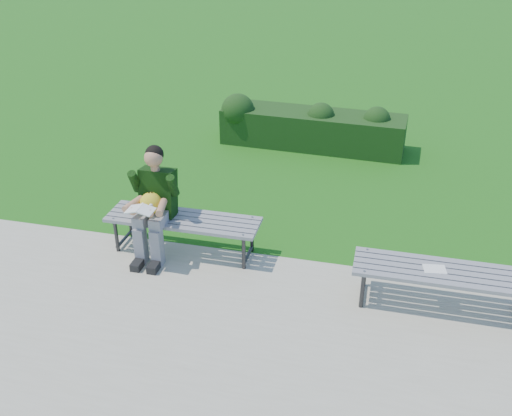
{
  "coord_description": "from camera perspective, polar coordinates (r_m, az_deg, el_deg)",
  "views": [
    {
      "loc": [
        1.3,
        -5.56,
        3.7
      ],
      "look_at": [
        -0.04,
        -0.1,
        0.69
      ],
      "focal_mm": 40.0,
      "sensor_mm": 36.0,
      "label": 1
    }
  ],
  "objects": [
    {
      "name": "hedge",
      "position": [
        9.82,
        5.23,
        8.14
      ],
      "size": [
        3.14,
        0.93,
        0.85
      ],
      "color": "#113D0F",
      "rests_on": "ground"
    },
    {
      "name": "seated_boy",
      "position": [
        6.59,
        -10.18,
        0.77
      ],
      "size": [
        0.56,
        0.76,
        1.31
      ],
      "color": "gray",
      "rests_on": "walkway"
    },
    {
      "name": "ground",
      "position": [
        6.8,
        0.51,
        -4.77
      ],
      "size": [
        80.0,
        80.0,
        0.0
      ],
      "color": "#2E7323",
      "rests_on": "ground"
    },
    {
      "name": "walkway",
      "position": [
        5.46,
        -3.87,
        -14.42
      ],
      "size": [
        30.0,
        3.5,
        0.02
      ],
      "color": "#B6B19A",
      "rests_on": "ground"
    },
    {
      "name": "bench_right",
      "position": [
        6.04,
        18.3,
        -6.39
      ],
      "size": [
        1.8,
        0.5,
        0.46
      ],
      "color": "slate",
      "rests_on": "walkway"
    },
    {
      "name": "paper_sheet",
      "position": [
        6.0,
        17.43,
        -5.84
      ],
      "size": [
        0.24,
        0.19,
        0.01
      ],
      "color": "white",
      "rests_on": "bench_right"
    },
    {
      "name": "bench_left",
      "position": [
        6.7,
        -7.29,
        -1.41
      ],
      "size": [
        1.8,
        0.5,
        0.46
      ],
      "color": "slate",
      "rests_on": "walkway"
    }
  ]
}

